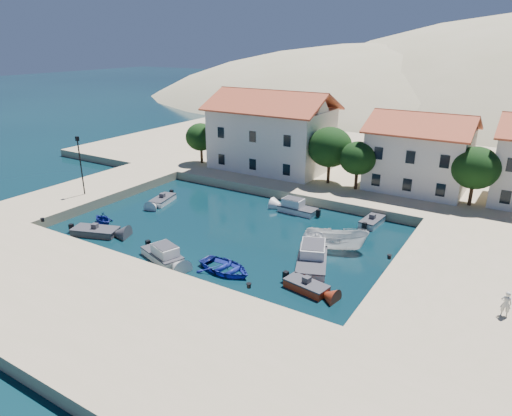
% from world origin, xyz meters
% --- Properties ---
extents(ground, '(400.00, 400.00, 0.00)m').
position_xyz_m(ground, '(0.00, 0.00, 0.00)').
color(ground, black).
rests_on(ground, ground).
extents(quay_south, '(52.00, 12.00, 1.00)m').
position_xyz_m(quay_south, '(0.00, -6.00, 0.50)').
color(quay_south, tan).
rests_on(quay_south, ground).
extents(quay_east, '(11.00, 20.00, 1.00)m').
position_xyz_m(quay_east, '(20.50, 10.00, 0.50)').
color(quay_east, tan).
rests_on(quay_east, ground).
extents(quay_west, '(8.00, 20.00, 1.00)m').
position_xyz_m(quay_west, '(-19.00, 10.00, 0.50)').
color(quay_west, tan).
rests_on(quay_west, ground).
extents(quay_north, '(80.00, 36.00, 1.00)m').
position_xyz_m(quay_north, '(2.00, 38.00, 0.50)').
color(quay_north, tan).
rests_on(quay_north, ground).
extents(building_left, '(14.70, 9.45, 9.70)m').
position_xyz_m(building_left, '(-6.00, 28.00, 5.94)').
color(building_left, white).
rests_on(building_left, quay_north).
extents(building_mid, '(10.50, 8.40, 8.30)m').
position_xyz_m(building_mid, '(12.00, 29.00, 5.22)').
color(building_mid, white).
rests_on(building_mid, quay_north).
extents(trees, '(37.30, 5.30, 6.45)m').
position_xyz_m(trees, '(4.51, 25.46, 4.84)').
color(trees, '#382314').
rests_on(trees, quay_north).
extents(lamppost, '(0.35, 0.25, 6.22)m').
position_xyz_m(lamppost, '(-17.50, 8.00, 4.75)').
color(lamppost, black).
rests_on(lamppost, quay_west).
extents(bollards, '(29.36, 9.56, 0.30)m').
position_xyz_m(bollards, '(2.80, 3.87, 1.15)').
color(bollards, black).
rests_on(bollards, ground).
extents(motorboat_grey_sw, '(4.48, 3.08, 1.25)m').
position_xyz_m(motorboat_grey_sw, '(-9.77, 2.85, 0.29)').
color(motorboat_grey_sw, '#39383D').
rests_on(motorboat_grey_sw, ground).
extents(cabin_cruiser_south, '(4.44, 2.96, 1.60)m').
position_xyz_m(cabin_cruiser_south, '(-1.25, 2.35, 0.48)').
color(cabin_cruiser_south, silver).
rests_on(cabin_cruiser_south, ground).
extents(rowboat_south, '(4.88, 3.76, 0.93)m').
position_xyz_m(rowboat_south, '(4.22, 3.36, 0.00)').
color(rowboat_south, navy).
rests_on(rowboat_south, ground).
extents(motorboat_red_se, '(3.36, 1.95, 1.25)m').
position_xyz_m(motorboat_red_se, '(10.68, 4.10, 0.30)').
color(motorboat_red_se, maroon).
rests_on(motorboat_red_se, ground).
extents(cabin_cruiser_east, '(4.09, 5.92, 1.60)m').
position_xyz_m(cabin_cruiser_east, '(9.34, 7.85, 0.48)').
color(cabin_cruiser_east, silver).
rests_on(cabin_cruiser_east, ground).
extents(boat_east, '(5.61, 3.70, 2.03)m').
position_xyz_m(boat_east, '(9.88, 11.41, 0.00)').
color(boat_east, silver).
rests_on(boat_east, ground).
extents(motorboat_white_ne, '(1.72, 3.27, 1.25)m').
position_xyz_m(motorboat_white_ne, '(10.68, 18.32, 0.30)').
color(motorboat_white_ne, silver).
rests_on(motorboat_white_ne, ground).
extents(rowboat_west, '(3.05, 2.79, 1.37)m').
position_xyz_m(rowboat_west, '(-11.20, 4.95, 0.00)').
color(rowboat_west, navy).
rests_on(rowboat_west, ground).
extents(motorboat_white_west, '(2.30, 3.72, 1.25)m').
position_xyz_m(motorboat_white_west, '(-10.51, 12.45, 0.30)').
color(motorboat_white_west, silver).
rests_on(motorboat_white_west, ground).
extents(cabin_cruiser_north, '(3.99, 1.80, 1.60)m').
position_xyz_m(cabin_cruiser_north, '(3.23, 17.42, 0.48)').
color(cabin_cruiser_north, silver).
rests_on(cabin_cruiser_north, ground).
extents(pedestrian, '(0.63, 0.44, 1.63)m').
position_xyz_m(pedestrian, '(22.76, 6.15, 1.82)').
color(pedestrian, silver).
rests_on(pedestrian, quay_east).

